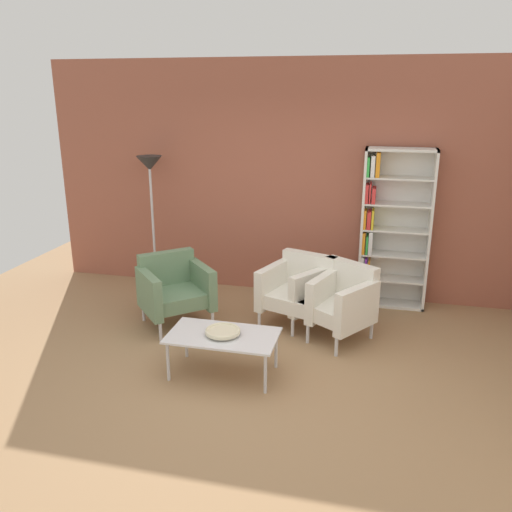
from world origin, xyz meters
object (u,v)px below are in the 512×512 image
at_px(armchair_by_bookshelf, 174,288).
at_px(floor_lamp_torchiere, 150,179).
at_px(armchair_corner_red, 337,300).
at_px(armchair_near_window, 299,290).
at_px(coffee_table_low, 223,338).
at_px(decorative_bowl, 223,331).
at_px(bookshelf_tall, 389,229).

height_order(armchair_by_bookshelf, floor_lamp_torchiere, floor_lamp_torchiere).
bearing_deg(armchair_corner_red, floor_lamp_torchiere, -166.14).
xyz_separation_m(armchair_by_bookshelf, floor_lamp_torchiere, (-0.68, 1.01, 1.03)).
relative_size(armchair_near_window, armchair_by_bookshelf, 0.93).
relative_size(coffee_table_low, armchair_near_window, 1.13).
bearing_deg(armchair_near_window, armchair_corner_red, -4.38).
distance_m(coffee_table_low, decorative_bowl, 0.07).
height_order(armchair_corner_red, floor_lamp_torchiere, floor_lamp_torchiere).
height_order(armchair_by_bookshelf, armchair_corner_red, same).
height_order(armchair_near_window, armchair_by_bookshelf, same).
bearing_deg(bookshelf_tall, coffee_table_low, -124.23).
height_order(armchair_near_window, armchair_corner_red, same).
xyz_separation_m(decorative_bowl, armchair_near_window, (0.50, 1.24, -0.02)).
relative_size(bookshelf_tall, armchair_near_window, 2.15).
bearing_deg(armchair_by_bookshelf, coffee_table_low, -90.71).
xyz_separation_m(bookshelf_tall, armchair_corner_red, (-0.49, -1.04, -0.53)).
bearing_deg(floor_lamp_torchiere, armchair_corner_red, -20.19).
bearing_deg(armchair_by_bookshelf, bookshelf_tall, -16.15).
height_order(bookshelf_tall, armchair_corner_red, bookshelf_tall).
xyz_separation_m(coffee_table_low, armchair_near_window, (0.50, 1.24, 0.05)).
bearing_deg(floor_lamp_torchiere, bookshelf_tall, 2.61).
xyz_separation_m(armchair_near_window, floor_lamp_torchiere, (-2.04, 0.72, 1.03)).
height_order(bookshelf_tall, armchair_near_window, bookshelf_tall).
bearing_deg(armchair_corner_red, bookshelf_tall, 98.87).
bearing_deg(coffee_table_low, armchair_corner_red, 48.38).
relative_size(decorative_bowl, armchair_by_bookshelf, 0.34).
xyz_separation_m(coffee_table_low, armchair_corner_red, (0.94, 1.05, 0.05)).
distance_m(bookshelf_tall, armchair_by_bookshelf, 2.61).
xyz_separation_m(armchair_near_window, armchair_by_bookshelf, (-1.37, -0.29, 0.00)).
height_order(coffee_table_low, floor_lamp_torchiere, floor_lamp_torchiere).
relative_size(bookshelf_tall, coffee_table_low, 1.90).
distance_m(decorative_bowl, armchair_near_window, 1.34).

